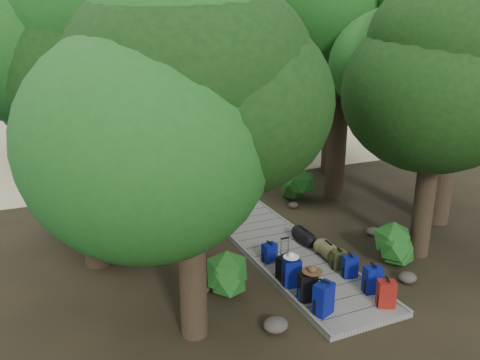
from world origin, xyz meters
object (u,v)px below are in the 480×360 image
duffel_right_black (304,236)px  suitcase_on_boardwalk (284,267)px  backpack_left_a (324,297)px  lone_suitcase_on_sand (188,158)px  duffel_right_khaki (328,251)px  backpack_left_d (269,252)px  backpack_right_a (386,292)px  backpack_right_b (373,278)px  backpack_left_c (292,271)px  backpack_right_d (339,259)px  backpack_right_c (350,265)px  sun_lounger (238,139)px  kayak (86,155)px  backpack_left_b (308,286)px

duffel_right_black → suitcase_on_boardwalk: 2.03m
backpack_left_a → lone_suitcase_on_sand: 12.08m
duffel_right_khaki → backpack_left_d: bearing=166.8°
backpack_right_a → backpack_right_b: backpack_right_b is taller
backpack_left_c → backpack_right_d: bearing=19.4°
backpack_right_c → sun_lounger: backpack_right_c is taller
backpack_right_b → kayak: 15.20m
backpack_left_a → suitcase_on_boardwalk: backpack_left_a is taller
duffel_right_khaki → suitcase_on_boardwalk: size_ratio=1.06×
lone_suitcase_on_sand → backpack_left_d: bearing=-115.6°
backpack_left_c → kayak: size_ratio=0.25×
backpack_left_c → kayak: bearing=111.7°
kayak → sun_lounger: (7.35, -0.35, 0.16)m
backpack_right_b → backpack_right_a: bearing=-89.8°
duffel_right_khaki → duffel_right_black: size_ratio=0.98×
backpack_left_d → backpack_left_c: bearing=-103.9°
backpack_right_b → suitcase_on_boardwalk: (-1.46, 1.29, -0.05)m
backpack_left_c → duffel_right_khaki: (1.51, 0.81, -0.16)m
backpack_right_a → lone_suitcase_on_sand: (-0.29, 12.33, -0.12)m
backpack_right_c → duffel_right_khaki: 1.00m
lone_suitcase_on_sand → sun_lounger: size_ratio=0.31×
suitcase_on_boardwalk → lone_suitcase_on_sand: size_ratio=0.96×
lone_suitcase_on_sand → duffel_right_khaki: bearing=-107.3°
backpack_left_a → suitcase_on_boardwalk: (-0.04, 1.55, -0.09)m
backpack_left_d → sun_lounger: bearing=60.5°
backpack_left_d → backpack_right_c: (1.34, -1.43, 0.03)m
backpack_left_a → backpack_left_b: 0.54m
backpack_left_b → duffel_right_black: 2.84m
backpack_right_d → kayak: 14.06m
backpack_left_d → duffel_right_khaki: backpack_left_d is taller
backpack_right_a → kayak: (-4.24, 15.12, -0.27)m
backpack_right_a → backpack_right_c: (0.06, 1.31, -0.03)m
backpack_left_d → backpack_left_a: bearing=-100.6°
backpack_left_c → backpack_right_d: backpack_left_c is taller
sun_lounger → backpack_right_a: bearing=-77.1°
backpack_left_b → duffel_right_black: (1.41, 2.47, -0.15)m
backpack_left_c → backpack_right_b: (1.47, -0.93, -0.02)m
backpack_right_d → backpack_left_d: bearing=150.3°
backpack_left_b → duffel_right_black: backpack_left_b is taller
backpack_right_b → sun_lounger: size_ratio=0.35×
lone_suitcase_on_sand → kayak: 4.83m
backpack_right_c → kayak: bearing=121.6°
backpack_right_a → duffel_right_khaki: bearing=111.3°
backpack_right_b → duffel_right_khaki: bearing=98.7°
backpack_left_c → kayak: (-2.86, 13.63, -0.31)m
suitcase_on_boardwalk → lone_suitcase_on_sand: (1.08, 10.49, -0.09)m
sun_lounger → backpack_right_b: bearing=-77.2°
backpack_left_d → backpack_right_d: bearing=-46.6°
duffel_right_khaki → suitcase_on_boardwalk: suitcase_on_boardwalk is taller
lone_suitcase_on_sand → suitcase_on_boardwalk: bearing=-115.6°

